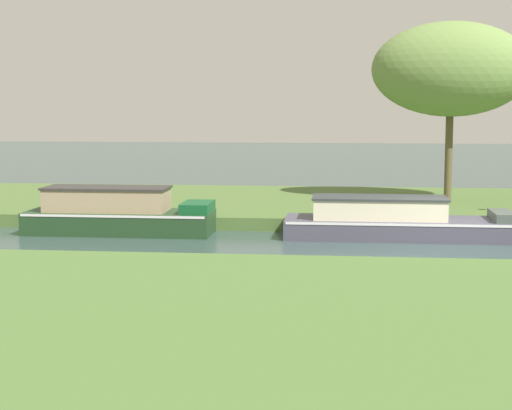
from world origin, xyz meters
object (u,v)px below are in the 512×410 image
object	(u,v)px
slate_barge	(394,221)
mooring_post_far	(327,205)
mooring_post_near	(444,209)
forest_narrowboat	(118,214)
willow_tree_left	(451,69)

from	to	relation	value
slate_barge	mooring_post_far	xyz separation A→B (m)	(-1.94, 1.35, 0.26)
slate_barge	mooring_post_near	xyz separation A→B (m)	(1.56, 1.35, 0.20)
slate_barge	mooring_post_far	size ratio (longest dim) A/B	9.16
slate_barge	mooring_post_near	distance (m)	2.07
forest_narrowboat	willow_tree_left	world-z (taller)	willow_tree_left
slate_barge	mooring_post_far	bearing A→B (deg)	145.28
slate_barge	forest_narrowboat	xyz separation A→B (m)	(-8.09, 0.00, 0.10)
forest_narrowboat	mooring_post_near	size ratio (longest dim) A/B	9.56
forest_narrowboat	mooring_post_far	size ratio (longest dim) A/B	7.90
slate_barge	willow_tree_left	bearing A→B (deg)	70.12
willow_tree_left	slate_barge	bearing A→B (deg)	-109.88
mooring_post_near	mooring_post_far	distance (m)	3.50
mooring_post_near	mooring_post_far	size ratio (longest dim) A/B	0.83
slate_barge	mooring_post_near	world-z (taller)	slate_barge
forest_narrowboat	mooring_post_near	bearing A→B (deg)	7.94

